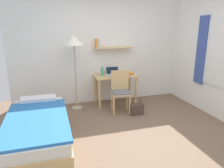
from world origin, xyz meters
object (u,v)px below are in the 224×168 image
(desk_chair, at_px, (121,90))
(laptop, at_px, (113,73))
(standing_lamp, at_px, (74,44))
(water_bottle, at_px, (102,71))
(book_stack, at_px, (129,73))
(handbag, at_px, (137,109))
(bed, at_px, (38,129))
(desk, at_px, (115,81))

(desk_chair, xyz_separation_m, laptop, (-0.01, 0.58, 0.27))
(standing_lamp, xyz_separation_m, water_bottle, (0.64, 0.09, -0.67))
(standing_lamp, height_order, water_bottle, standing_lamp)
(desk_chair, distance_m, water_bottle, 0.68)
(book_stack, bearing_deg, handbag, -97.61)
(bed, distance_m, laptop, 2.33)
(standing_lamp, bearing_deg, handbag, -31.40)
(bed, bearing_deg, desk, 38.09)
(bed, xyz_separation_m, book_stack, (2.11, 1.39, 0.51))
(laptop, bearing_deg, desk_chair, -88.98)
(desk, distance_m, standing_lamp, 1.34)
(laptop, bearing_deg, water_bottle, -168.43)
(desk_chair, bearing_deg, laptop, 91.02)
(standing_lamp, bearing_deg, laptop, 9.37)
(handbag, bearing_deg, book_stack, 82.39)
(bed, relative_size, laptop, 5.86)
(bed, bearing_deg, book_stack, 33.25)
(water_bottle, bearing_deg, book_stack, -2.39)
(water_bottle, bearing_deg, desk_chair, -61.02)
(bed, bearing_deg, desk_chair, 27.23)
(desk, height_order, desk_chair, desk_chair)
(desk_chair, bearing_deg, handbag, -48.17)
(desk, bearing_deg, desk_chair, -94.23)
(standing_lamp, distance_m, laptop, 1.19)
(desk_chair, relative_size, water_bottle, 4.04)
(standing_lamp, distance_m, water_bottle, 0.93)
(desk, relative_size, handbag, 2.54)
(desk_chair, xyz_separation_m, handbag, (0.27, -0.31, -0.37))
(desk_chair, relative_size, laptop, 2.69)
(bed, distance_m, book_stack, 2.58)
(desk_chair, xyz_separation_m, book_stack, (0.38, 0.49, 0.24))
(water_bottle, xyz_separation_m, handbag, (0.56, -0.83, -0.70))
(bed, distance_m, standing_lamp, 2.00)
(bed, bearing_deg, standing_lamp, 58.67)
(bed, relative_size, handbag, 5.02)
(bed, distance_m, desk, 2.27)
(desk_chair, height_order, handbag, desk_chair)
(water_bottle, height_order, book_stack, water_bottle)
(bed, bearing_deg, water_bottle, 44.42)
(bed, xyz_separation_m, desk, (1.77, 1.39, 0.34))
(book_stack, xyz_separation_m, handbag, (-0.11, -0.80, -0.61))
(book_stack, bearing_deg, desk_chair, -127.66)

